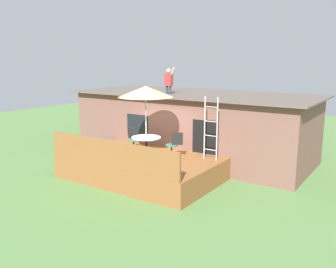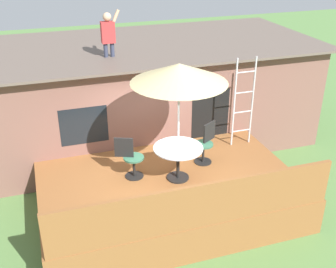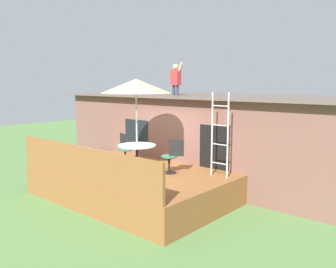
{
  "view_description": "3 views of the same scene",
  "coord_description": "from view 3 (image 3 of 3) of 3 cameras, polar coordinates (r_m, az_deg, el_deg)",
  "views": [
    {
      "loc": [
        7.76,
        -9.87,
        4.21
      ],
      "look_at": [
        0.64,
        0.68,
        1.58
      ],
      "focal_mm": 38.38,
      "sensor_mm": 36.0,
      "label": 1
    },
    {
      "loc": [
        -2.37,
        -7.23,
        5.65
      ],
      "look_at": [
        0.18,
        0.56,
        1.57
      ],
      "focal_mm": 44.73,
      "sensor_mm": 36.0,
      "label": 2
    },
    {
      "loc": [
        7.14,
        -6.75,
        3.23
      ],
      "look_at": [
        0.48,
        0.94,
        1.77
      ],
      "focal_mm": 38.02,
      "sensor_mm": 36.0,
      "label": 3
    }
  ],
  "objects": [
    {
      "name": "deck",
      "position": [
        10.22,
        -5.55,
        -7.94
      ],
      "size": [
        5.43,
        3.5,
        0.8
      ],
      "primitive_type": "cube",
      "color": "brown",
      "rests_on": "ground"
    },
    {
      "name": "patio_umbrella",
      "position": [
        9.64,
        -5.14,
        7.65
      ],
      "size": [
        1.9,
        1.9,
        2.54
      ],
      "color": "silver",
      "rests_on": "deck"
    },
    {
      "name": "ground_plane",
      "position": [
        10.34,
        -5.52,
        -10.07
      ],
      "size": [
        40.0,
        40.0,
        0.0
      ],
      "primitive_type": "plane",
      "color": "#567F42"
    },
    {
      "name": "patio_chair_right",
      "position": [
        9.64,
        0.61,
        -3.64
      ],
      "size": [
        0.57,
        0.44,
        0.92
      ],
      "rotation": [
        0.0,
        0.0,
        -2.6
      ],
      "color": "black",
      "rests_on": "deck"
    },
    {
      "name": "deck_railing",
      "position": [
        8.96,
        -13.55,
        -4.82
      ],
      "size": [
        5.33,
        0.08,
        0.9
      ],
      "primitive_type": "cube",
      "color": "brown",
      "rests_on": "deck"
    },
    {
      "name": "person_figure",
      "position": [
        12.17,
        1.26,
        9.1
      ],
      "size": [
        0.47,
        0.2,
        1.11
      ],
      "color": "#33384C",
      "rests_on": "house"
    },
    {
      "name": "house",
      "position": [
        12.7,
        6.23,
        -0.09
      ],
      "size": [
        10.5,
        4.5,
        2.82
      ],
      "color": "brown",
      "rests_on": "ground"
    },
    {
      "name": "step_ladder",
      "position": [
        9.27,
        8.3,
        -0.16
      ],
      "size": [
        0.52,
        0.04,
        2.2
      ],
      "color": "silver",
      "rests_on": "deck"
    },
    {
      "name": "patio_chair_left",
      "position": [
        10.77,
        -7.01,
        -2.44
      ],
      "size": [
        0.6,
        0.44,
        0.92
      ],
      "rotation": [
        0.0,
        0.0,
        -0.39
      ],
      "color": "black",
      "rests_on": "deck"
    },
    {
      "name": "patio_table",
      "position": [
        9.81,
        -5.01,
        -2.69
      ],
      "size": [
        1.04,
        1.04,
        0.74
      ],
      "color": "black",
      "rests_on": "deck"
    }
  ]
}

